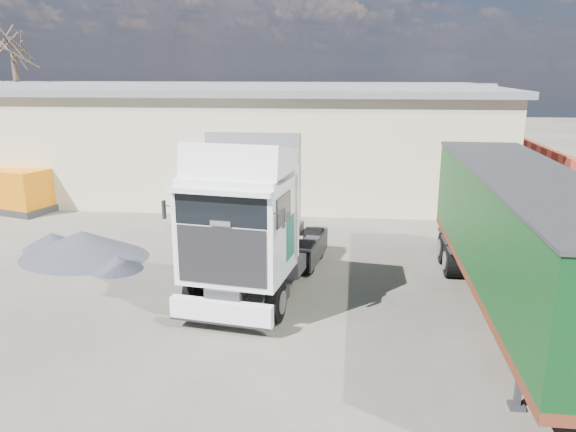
# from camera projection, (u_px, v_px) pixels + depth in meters

# --- Properties ---
(ground) EXTENTS (120.00, 120.00, 0.00)m
(ground) POSITION_uv_depth(u_px,v_px,m) (270.00, 317.00, 14.54)
(ground) COLOR black
(ground) RESTS_ON ground
(warehouse) EXTENTS (30.60, 12.60, 5.42)m
(warehouse) POSITION_uv_depth(u_px,v_px,m) (195.00, 136.00, 29.77)
(warehouse) COLOR #C2B695
(warehouse) RESTS_ON ground
(bare_tree) EXTENTS (4.00, 4.00, 9.60)m
(bare_tree) POSITION_uv_depth(u_px,v_px,m) (11.00, 37.00, 33.36)
(bare_tree) COLOR #382B21
(bare_tree) RESTS_ON ground
(tractor_unit) EXTENTS (3.61, 7.06, 4.53)m
(tractor_unit) POSITION_uv_depth(u_px,v_px,m) (249.00, 233.00, 15.20)
(tractor_unit) COLOR black
(tractor_unit) RESTS_ON ground
(box_trailer) EXTENTS (2.75, 11.62, 3.84)m
(box_trailer) POSITION_uv_depth(u_px,v_px,m) (522.00, 235.00, 13.56)
(box_trailer) COLOR #2D2D30
(box_trailer) RESTS_ON ground
(panel_van) EXTENTS (1.84, 4.20, 1.69)m
(panel_van) POSITION_uv_depth(u_px,v_px,m) (221.00, 202.00, 22.99)
(panel_van) COLOR black
(panel_van) RESTS_ON ground
(orange_skip) EXTENTS (3.52, 2.79, 1.92)m
(orange_skip) POSITION_uv_depth(u_px,v_px,m) (18.00, 193.00, 24.84)
(orange_skip) COLOR #2D2D30
(orange_skip) RESTS_ON ground
(gravel_heap) EXTENTS (5.17, 4.81, 0.92)m
(gravel_heap) POSITION_uv_depth(u_px,v_px,m) (82.00, 245.00, 18.98)
(gravel_heap) COLOR black
(gravel_heap) RESTS_ON ground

